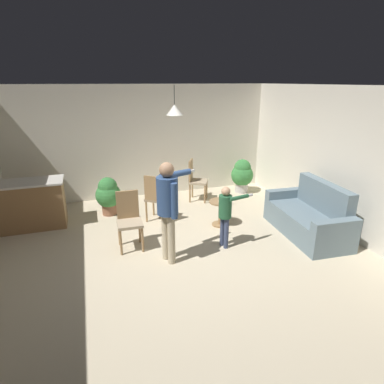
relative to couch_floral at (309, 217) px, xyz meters
The scene contains 15 objects.
ground 2.56m from the couch_floral, behind, with size 7.68×7.68×0.00m, color beige.
wall_back 4.22m from the couch_floral, 128.33° to the left, with size 6.40×0.10×2.70m, color silver.
wall_right 1.21m from the couch_floral, ahead, with size 0.10×6.40×2.70m, color silver.
couch_floral is the anchor object (origin of this frame).
kitchen_counter 5.36m from the couch_floral, 158.55° to the left, with size 1.26×0.66×0.95m.
side_table_by_couch 1.70m from the couch_floral, 148.93° to the left, with size 0.44×0.44×0.52m.
person_adult 2.84m from the couch_floral, behind, with size 0.73×0.63×1.64m.
person_child 1.75m from the couch_floral, behind, with size 0.60×0.32×1.11m.
dining_chair_by_counter 2.81m from the couch_floral, 121.26° to the left, with size 0.57×0.57×1.00m.
dining_chair_near_wall 3.34m from the couch_floral, behind, with size 0.43×0.43×1.00m.
dining_chair_centre_back 3.01m from the couch_floral, 150.45° to the left, with size 0.59×0.59×1.00m.
potted_plant_corner 4.13m from the couch_floral, 148.50° to the left, with size 0.54×0.54×0.83m.
potted_plant_by_wall 2.59m from the couch_floral, 92.49° to the left, with size 0.57×0.57×0.87m.
spare_remote_on_table 1.70m from the couch_floral, 148.59° to the left, with size 0.04×0.13×0.04m, color white.
ceiling_light_pendant 3.26m from the couch_floral, 146.84° to the left, with size 0.32×0.32×0.55m.
Camera 1 is at (-1.29, -4.57, 2.77)m, focal length 29.91 mm.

